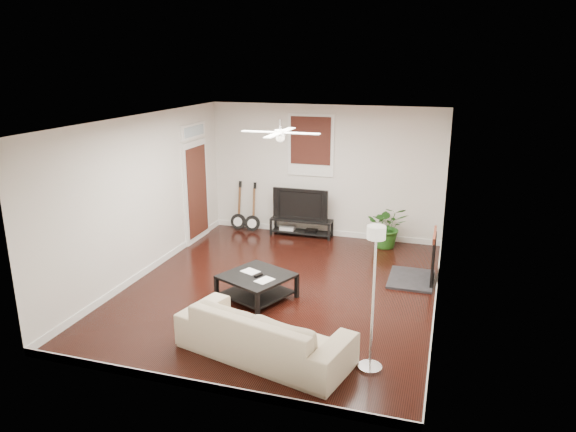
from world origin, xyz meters
The scene contains 14 objects.
room centered at (0.00, 0.00, 1.40)m, with size 5.01×6.01×2.81m.
brick_accent centered at (2.49, 1.00, 1.40)m, with size 0.02×2.20×2.80m, color brown.
fireplace centered at (2.20, 1.00, 0.46)m, with size 0.80×1.10×0.92m, color black.
window_back centered at (-0.30, 2.97, 1.95)m, with size 1.00×0.06×1.30m, color black.
door_left centered at (-2.46, 1.90, 1.25)m, with size 0.08×1.00×2.50m, color white.
tv_stand centered at (-0.44, 2.78, 0.19)m, with size 1.34×0.36×0.37m, color black.
tv centered at (-0.44, 2.80, 0.72)m, with size 1.20×0.16×0.69m, color black.
coffee_table centered at (-0.25, -0.48, 0.20)m, with size 0.96×0.96×0.40m, color black.
sofa centered at (0.44, -2.06, 0.33)m, with size 2.28×0.89×0.66m, color tan.
floor_lamp centered at (1.79, -1.96, 0.93)m, with size 0.31×0.31×1.86m, color silver, non-canonical shape.
potted_plant centered at (1.42, 2.59, 0.45)m, with size 0.80×0.70×0.89m, color #225919.
guitar_left centered at (-1.90, 2.75, 0.55)m, with size 0.34×0.24×1.10m, color black, non-canonical shape.
guitar_right centered at (-1.55, 2.72, 0.55)m, with size 0.34×0.24×1.10m, color black, non-canonical shape.
ceiling_fan centered at (0.00, 0.00, 2.60)m, with size 1.24×1.24×0.32m, color white, non-canonical shape.
Camera 1 is at (2.54, -7.77, 3.66)m, focal length 33.09 mm.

